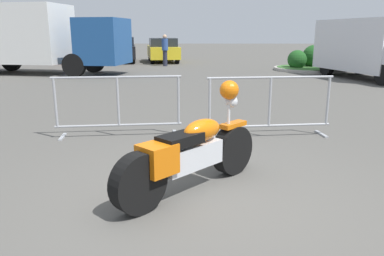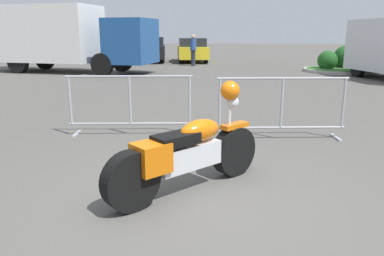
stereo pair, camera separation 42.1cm
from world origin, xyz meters
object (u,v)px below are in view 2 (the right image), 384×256
(box_truck, at_px, (62,36))
(parked_car_silver, at_px, (73,49))
(parked_car_red, at_px, (110,49))
(motorcycle, at_px, (188,152))
(parked_car_blue, at_px, (35,49))
(crowd_barrier_far, at_px, (282,107))
(crowd_barrier_near, at_px, (130,104))
(pedestrian, at_px, (193,49))
(parked_car_yellow, at_px, (192,50))
(parked_car_black, at_px, (150,49))

(box_truck, xyz_separation_m, parked_car_silver, (-2.75, 7.37, -0.90))
(parked_car_silver, height_order, parked_car_red, same)
(motorcycle, distance_m, parked_car_blue, 23.83)
(crowd_barrier_far, bearing_deg, crowd_barrier_near, 180.00)
(crowd_barrier_near, bearing_deg, crowd_barrier_far, 0.00)
(motorcycle, bearing_deg, crowd_barrier_near, 72.35)
(crowd_barrier_far, relative_size, pedestrian, 1.30)
(parked_car_silver, distance_m, parked_car_yellow, 7.97)
(parked_car_silver, height_order, parked_car_black, parked_car_black)
(motorcycle, distance_m, parked_car_silver, 22.51)
(motorcycle, distance_m, crowd_barrier_far, 2.70)
(box_truck, bearing_deg, parked_car_blue, 135.10)
(parked_car_red, height_order, parked_car_yellow, parked_car_yellow)
(crowd_barrier_far, bearing_deg, parked_car_silver, 122.66)
(parked_car_blue, relative_size, parked_car_silver, 0.94)
(parked_car_red, bearing_deg, parked_car_blue, 75.35)
(box_truck, distance_m, parked_car_black, 7.38)
(box_truck, xyz_separation_m, pedestrian, (5.60, 3.93, -0.72))
(parked_car_silver, xyz_separation_m, parked_car_yellow, (7.96, -0.45, 0.01))
(crowd_barrier_near, relative_size, parked_car_blue, 0.52)
(crowd_barrier_far, xyz_separation_m, parked_car_blue, (-14.05, 17.80, 0.14))
(crowd_barrier_near, xyz_separation_m, crowd_barrier_far, (2.65, 0.00, 0.00))
(crowd_barrier_far, distance_m, box_truck, 13.57)
(motorcycle, distance_m, parked_car_yellow, 19.79)
(parked_car_red, bearing_deg, parked_car_black, -101.82)
(crowd_barrier_near, distance_m, parked_car_silver, 19.81)
(parked_car_black, bearing_deg, motorcycle, -176.21)
(parked_car_blue, distance_m, parked_car_yellow, 10.62)
(crowd_barrier_near, bearing_deg, parked_car_silver, 116.20)
(parked_car_red, distance_m, pedestrian, 6.45)
(crowd_barrier_near, distance_m, crowd_barrier_far, 2.65)
(parked_car_silver, bearing_deg, pedestrian, -122.32)
(box_truck, distance_m, parked_car_red, 7.02)
(crowd_barrier_near, relative_size, crowd_barrier_far, 1.00)
(parked_car_black, bearing_deg, pedestrian, -143.92)
(motorcycle, distance_m, pedestrian, 16.77)
(parked_car_blue, bearing_deg, parked_car_yellow, -102.47)
(crowd_barrier_far, relative_size, parked_car_yellow, 0.49)
(parked_car_black, bearing_deg, parked_car_red, 78.18)
(motorcycle, height_order, box_truck, box_truck)
(parked_car_red, height_order, pedestrian, pedestrian)
(parked_car_blue, bearing_deg, parked_car_red, -104.65)
(motorcycle, relative_size, parked_car_yellow, 0.38)
(box_truck, xyz_separation_m, parked_car_blue, (-5.40, 7.40, -0.94))
(crowd_barrier_near, distance_m, box_truck, 12.06)
(crowd_barrier_near, height_order, parked_car_blue, parked_car_blue)
(motorcycle, height_order, crowd_barrier_near, motorcycle)
(box_truck, relative_size, parked_car_silver, 1.77)
(crowd_barrier_far, distance_m, parked_car_red, 19.44)
(parked_car_silver, xyz_separation_m, parked_car_black, (5.30, -0.51, 0.04))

